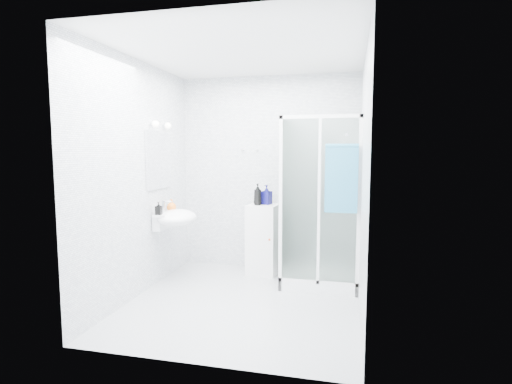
% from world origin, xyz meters
% --- Properties ---
extents(room, '(2.40, 2.60, 2.60)m').
position_xyz_m(room, '(0.00, 0.00, 1.30)').
color(room, white).
rests_on(room, ground).
extents(shower_enclosure, '(0.90, 0.95, 2.00)m').
position_xyz_m(shower_enclosure, '(0.67, 0.77, 0.45)').
color(shower_enclosure, white).
rests_on(shower_enclosure, ground).
extents(wall_basin, '(0.46, 0.56, 0.35)m').
position_xyz_m(wall_basin, '(-0.99, 0.45, 0.80)').
color(wall_basin, white).
rests_on(wall_basin, ground).
extents(mirror, '(0.02, 0.60, 0.70)m').
position_xyz_m(mirror, '(-1.19, 0.45, 1.50)').
color(mirror, white).
rests_on(mirror, room).
extents(vanity_lights, '(0.10, 0.40, 0.08)m').
position_xyz_m(vanity_lights, '(-1.14, 0.45, 1.92)').
color(vanity_lights, silver).
rests_on(vanity_lights, room).
extents(wall_hooks, '(0.23, 0.06, 0.03)m').
position_xyz_m(wall_hooks, '(-0.25, 1.26, 1.62)').
color(wall_hooks, silver).
rests_on(wall_hooks, room).
extents(storage_cabinet, '(0.41, 0.42, 0.92)m').
position_xyz_m(storage_cabinet, '(-0.01, 1.01, 0.46)').
color(storage_cabinet, white).
rests_on(storage_cabinet, ground).
extents(hand_towel, '(0.35, 0.05, 0.74)m').
position_xyz_m(hand_towel, '(0.99, 0.36, 1.33)').
color(hand_towel, teal).
rests_on(hand_towel, shower_enclosure).
extents(shampoo_bottle_a, '(0.12, 0.12, 0.28)m').
position_xyz_m(shampoo_bottle_a, '(-0.07, 0.95, 1.06)').
color(shampoo_bottle_a, black).
rests_on(shampoo_bottle_a, storage_cabinet).
extents(shampoo_bottle_b, '(0.14, 0.15, 0.25)m').
position_xyz_m(shampoo_bottle_b, '(0.03, 1.04, 1.04)').
color(shampoo_bottle_b, '#0E0D50').
rests_on(shampoo_bottle_b, storage_cabinet).
extents(soap_dispenser_orange, '(0.14, 0.14, 0.15)m').
position_xyz_m(soap_dispenser_orange, '(-1.08, 0.55, 0.94)').
color(soap_dispenser_orange, orange).
rests_on(soap_dispenser_orange, wall_basin).
extents(soap_dispenser_black, '(0.07, 0.07, 0.15)m').
position_xyz_m(soap_dispenser_black, '(-1.11, 0.26, 0.94)').
color(soap_dispenser_black, black).
rests_on(soap_dispenser_black, wall_basin).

